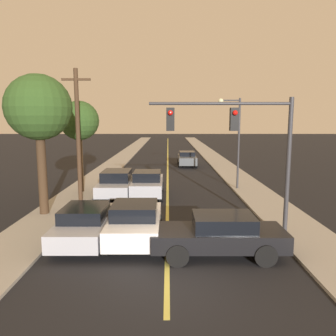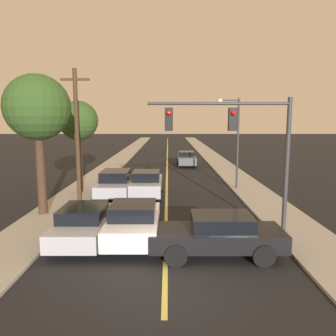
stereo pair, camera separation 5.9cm
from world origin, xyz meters
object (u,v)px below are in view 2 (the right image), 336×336
at_px(car_near_lane_front, 135,222).
at_px(traffic_signal_mast, 241,136).
at_px(streetlamp_right, 234,130).
at_px(tree_left_near, 39,109).
at_px(tree_left_far, 80,121).
at_px(car_far_oncoming, 188,159).
at_px(car_outer_lane_front, 86,223).
at_px(car_outer_lane_second, 118,182).
at_px(car_near_lane_second, 148,184).
at_px(car_crossing_right, 219,234).
at_px(utility_pole_left, 78,133).

distance_m(car_near_lane_front, traffic_signal_mast, 5.36).
height_order(car_near_lane_front, streetlamp_right, streetlamp_right).
distance_m(tree_left_near, tree_left_far, 5.17).
height_order(car_far_oncoming, traffic_signal_mast, traffic_signal_mast).
relative_size(car_outer_lane_front, car_outer_lane_second, 0.87).
xyz_separation_m(car_outer_lane_second, traffic_signal_mast, (6.13, -7.47, 3.32)).
bearing_deg(tree_left_near, car_near_lane_second, 39.12).
xyz_separation_m(car_near_lane_front, car_crossing_right, (3.07, -1.25, -0.05)).
bearing_deg(car_far_oncoming, tree_left_far, 58.94).
relative_size(car_outer_lane_second, streetlamp_right, 0.84).
bearing_deg(tree_left_near, utility_pole_left, 66.77).
bearing_deg(car_outer_lane_front, car_far_oncoming, 76.21).
relative_size(car_near_lane_second, car_crossing_right, 0.90).
bearing_deg(streetlamp_right, car_far_oncoming, 101.80).
distance_m(streetlamp_right, tree_left_far, 10.11).
height_order(car_outer_lane_second, tree_left_far, tree_left_far).
bearing_deg(car_far_oncoming, car_near_lane_front, 81.37).
bearing_deg(car_near_lane_front, traffic_signal_mast, 9.63).
bearing_deg(car_outer_lane_front, car_crossing_right, -15.99).
distance_m(car_outer_lane_second, car_far_oncoming, 14.22).
bearing_deg(car_far_oncoming, car_outer_lane_front, 76.21).
height_order(car_outer_lane_front, tree_left_near, tree_left_near).
distance_m(car_crossing_right, tree_left_far, 13.06).
height_order(car_outer_lane_front, traffic_signal_mast, traffic_signal_mast).
relative_size(car_near_lane_second, utility_pole_left, 0.56).
bearing_deg(utility_pole_left, tree_left_far, 102.92).
height_order(traffic_signal_mast, tree_left_far, tree_left_far).
xyz_separation_m(car_outer_lane_front, car_far_oncoming, (5.21, 21.21, 0.02)).
distance_m(car_near_lane_second, tree_left_far, 5.91).
distance_m(traffic_signal_mast, utility_pole_left, 9.73).
bearing_deg(car_crossing_right, car_outer_lane_second, 28.10).
xyz_separation_m(car_outer_lane_front, tree_left_far, (-2.41, 8.56, 3.92)).
height_order(car_near_lane_second, car_crossing_right, car_near_lane_second).
distance_m(car_near_lane_second, utility_pole_left, 5.14).
bearing_deg(car_outer_lane_front, tree_left_near, 130.62).
bearing_deg(car_far_oncoming, car_near_lane_second, 76.70).
relative_size(streetlamp_right, tree_left_far, 1.04).
bearing_deg(utility_pole_left, car_outer_lane_front, -73.14).
bearing_deg(utility_pole_left, car_near_lane_front, -58.81).
bearing_deg(streetlamp_right, car_near_lane_second, -159.34).
bearing_deg(utility_pole_left, car_crossing_right, -47.60).
height_order(car_near_lane_second, tree_left_near, tree_left_near).
relative_size(car_near_lane_front, car_outer_lane_second, 0.80).
bearing_deg(car_outer_lane_front, traffic_signal_mast, 4.80).
bearing_deg(car_near_lane_front, utility_pole_left, 121.19).
distance_m(car_outer_lane_second, traffic_signal_mast, 10.22).
height_order(car_outer_lane_front, streetlamp_right, streetlamp_right).
distance_m(car_near_lane_front, car_near_lane_second, 7.67).
bearing_deg(tree_left_far, tree_left_near, -96.25).
height_order(car_near_lane_second, car_outer_lane_front, car_near_lane_second).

